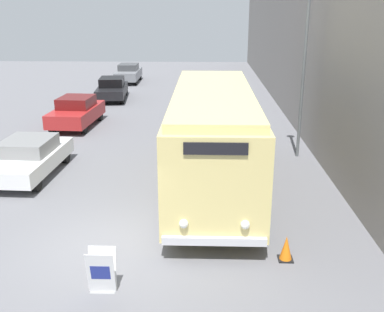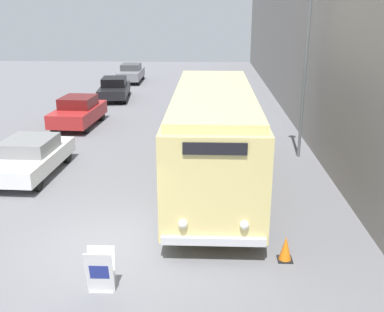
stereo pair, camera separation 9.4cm
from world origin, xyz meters
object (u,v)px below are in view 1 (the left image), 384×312
object	(u,v)px
parked_car_distant	(129,73)
traffic_cone	(286,248)
streetlamp	(306,43)
parked_car_near	(28,157)
vintage_bus	(213,135)
sign_board	(102,272)
parked_car_mid	(76,112)
parked_car_far	(112,88)

from	to	relation	value
parked_car_distant	traffic_cone	distance (m)	27.75
traffic_cone	streetlamp	bearing A→B (deg)	77.36
parked_car_near	parked_car_distant	size ratio (longest dim) A/B	1.05
vintage_bus	sign_board	bearing A→B (deg)	-112.58
vintage_bus	parked_car_near	world-z (taller)	vintage_bus
parked_car_near	parked_car_mid	xyz separation A→B (m)	(-0.19, 6.97, 0.07)
sign_board	parked_car_near	bearing A→B (deg)	121.29
vintage_bus	parked_car_distant	world-z (taller)	vintage_bus
parked_car_distant	traffic_cone	world-z (taller)	parked_car_distant
vintage_bus	sign_board	xyz separation A→B (m)	(-2.42, -5.82, -1.39)
vintage_bus	parked_car_far	world-z (taller)	vintage_bus
parked_car_distant	vintage_bus	bearing A→B (deg)	-74.57
vintage_bus	streetlamp	size ratio (longest dim) A/B	1.31
parked_car_mid	parked_car_distant	size ratio (longest dim) A/B	1.00
parked_car_near	traffic_cone	distance (m)	10.02
sign_board	streetlamp	size ratio (longest dim) A/B	0.14
traffic_cone	parked_car_far	bearing A→B (deg)	112.70
parked_car_far	vintage_bus	bearing A→B (deg)	-72.66
vintage_bus	parked_car_mid	xyz separation A→B (m)	(-6.81, 8.07, -1.11)
vintage_bus	traffic_cone	size ratio (longest dim) A/B	14.63
streetlamp	parked_car_near	size ratio (longest dim) A/B	1.62
parked_car_far	traffic_cone	bearing A→B (deg)	-72.98
parked_car_far	parked_car_distant	distance (m)	7.00
streetlamp	parked_car_distant	bearing A→B (deg)	118.45
parked_car_mid	parked_car_distant	bearing A→B (deg)	92.24
parked_car_near	traffic_cone	xyz separation A→B (m)	(8.37, -5.51, -0.38)
parked_car_near	parked_car_far	xyz separation A→B (m)	(0.21, 13.98, 0.03)
sign_board	traffic_cone	xyz separation A→B (m)	(4.16, 1.41, -0.18)
vintage_bus	traffic_cone	xyz separation A→B (m)	(1.74, -4.41, -1.56)
parked_car_far	sign_board	bearing A→B (deg)	-84.87
parked_car_far	traffic_cone	world-z (taller)	parked_car_far
vintage_bus	streetlamp	xyz separation A→B (m)	(3.54, 3.58, 2.64)
parked_car_near	parked_car_mid	distance (m)	6.98
parked_car_mid	traffic_cone	size ratio (longest dim) A/B	6.55
sign_board	streetlamp	bearing A→B (deg)	57.64
parked_car_mid	parked_car_distant	xyz separation A→B (m)	(0.32, 14.01, -0.02)
vintage_bus	traffic_cone	distance (m)	4.99
parked_car_near	parked_car_far	bearing A→B (deg)	91.45
parked_car_far	parked_car_distant	world-z (taller)	parked_car_distant
parked_car_distant	streetlamp	bearing A→B (deg)	-62.50
vintage_bus	streetlamp	world-z (taller)	streetlamp
sign_board	parked_car_mid	size ratio (longest dim) A/B	0.24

